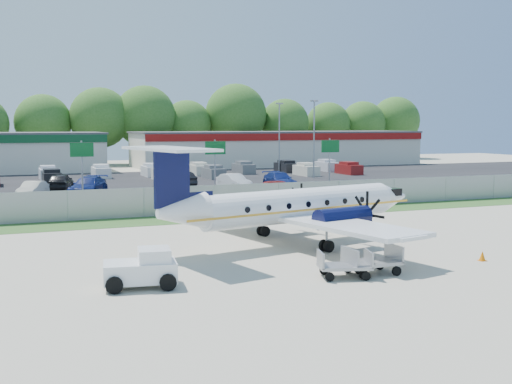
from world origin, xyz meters
name	(u,v)px	position (x,y,z in m)	size (l,w,h in m)	color
ground	(300,249)	(0.00, 0.00, 0.00)	(170.00, 170.00, 0.00)	#B5AE99
grass_verge	(223,217)	(0.00, 12.00, 0.01)	(170.00, 4.00, 0.02)	#2D561E
access_road	(194,205)	(0.00, 19.00, 0.01)	(170.00, 8.00, 0.02)	black
parking_lot	(140,183)	(0.00, 40.00, 0.01)	(170.00, 32.00, 0.02)	black
perimeter_fence	(214,199)	(0.00, 14.00, 1.00)	(120.00, 0.06, 1.99)	gray
building_east	(278,148)	(26.00, 61.98, 2.63)	(44.40, 12.40, 5.24)	silver
sign_left	(82,158)	(-8.00, 22.91, 3.61)	(1.80, 0.26, 5.00)	gray
sign_mid	(215,156)	(3.00, 22.91, 3.61)	(1.80, 0.26, 5.00)	gray
sign_right	(330,154)	(14.00, 22.91, 3.61)	(1.80, 0.26, 5.00)	gray
light_pole_ne	(314,134)	(20.00, 38.00, 5.23)	(0.90, 0.35, 9.09)	gray
light_pole_se	(279,133)	(20.00, 48.00, 5.23)	(0.90, 0.35, 9.09)	gray
tree_line	(96,165)	(0.00, 74.00, 0.00)	(112.00, 6.00, 14.00)	#2F5E1B
aircraft	(294,206)	(0.35, 1.41, 2.01)	(17.09, 16.73, 5.21)	white
pushback_tug	(143,269)	(-8.95, -4.70, 0.71)	(2.97, 2.34, 1.49)	white
baggage_cart_near	(372,261)	(0.37, -6.22, 0.56)	(2.29, 1.41, 1.19)	gray
baggage_cart_far	(345,265)	(-0.99, -6.30, 0.52)	(2.38, 1.80, 1.11)	gray
cone_nose	(482,256)	(6.56, -5.77, 0.22)	(0.33, 0.33, 0.46)	orange
cone_starboard_wing	(212,210)	(-0.10, 14.27, 0.22)	(0.33, 0.33, 0.47)	orange
road_car_mid	(270,199)	(7.22, 20.80, 0.00)	(1.92, 4.77, 1.63)	maroon
road_car_east	(456,194)	(24.37, 18.04, 0.00)	(2.26, 4.91, 1.36)	#595B5E
parked_car_a	(33,198)	(-11.48, 29.19, 0.00)	(1.49, 4.26, 1.40)	beige
parked_car_b	(88,195)	(-6.81, 29.21, 0.00)	(2.33, 5.73, 1.66)	navy
parked_car_c	(168,193)	(0.30, 28.71, 0.00)	(1.87, 4.65, 1.58)	#595B5E
parked_car_d	(234,190)	(6.93, 29.15, 0.00)	(1.62, 4.64, 1.53)	silver
parked_car_e	(280,188)	(11.69, 29.03, 0.00)	(2.19, 5.39, 1.57)	navy
parked_car_f	(61,191)	(-8.74, 34.39, 0.00)	(2.00, 4.98, 1.70)	black
parked_car_g	(182,186)	(3.13, 34.24, 0.00)	(1.58, 4.54, 1.50)	black
far_parking_rows	(131,179)	(0.00, 45.00, 0.00)	(56.00, 10.00, 1.60)	gray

